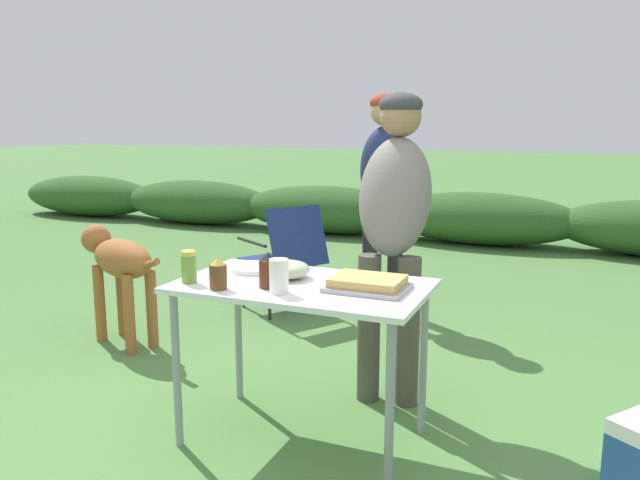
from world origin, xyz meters
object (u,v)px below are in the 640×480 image
Objects in this scene: food_tray at (368,284)px; standing_person_in_gray_fleece at (384,180)px; mixing_bowl at (288,269)px; bbq_sauce_bottle at (268,271)px; standing_person_with_beanie at (395,211)px; dog at (119,264)px; camp_chair_green_behind_table at (286,253)px; folding_table at (302,300)px; relish_jar at (189,267)px; plate_stack at (255,268)px; beer_bottle at (218,274)px; paper_cup_stack at (279,276)px.

standing_person_in_gray_fleece reaches higher than food_tray.
mixing_bowl is 0.12× the size of standing_person_in_gray_fleece.
standing_person_with_beanie is at bearing 66.11° from bbq_sauce_bottle.
camp_chair_green_behind_table reaches higher than dog.
folding_table is 0.16m from mixing_bowl.
food_tray is 1.72× the size of mixing_bowl.
relish_jar is (-0.47, -0.18, 0.15)m from folding_table.
dog is (-1.63, 0.71, -0.13)m from folding_table.
beer_bottle is at bearing -86.65° from plate_stack.
standing_person_with_beanie reaches higher than paper_cup_stack.
paper_cup_stack is 1.86m from dog.
bbq_sauce_bottle is at bearing -120.23° from standing_person_with_beanie.
standing_person_with_beanie is at bearing 72.90° from paper_cup_stack.
folding_table is 0.67× the size of standing_person_in_gray_fleece.
camp_chair_green_behind_table is (-0.68, -0.27, -0.56)m from standing_person_in_gray_fleece.
dog is at bearing 176.68° from camp_chair_green_behind_table.
beer_bottle is (-0.27, -0.04, -0.01)m from paper_cup_stack.
dog is (-1.53, 0.82, -0.28)m from bbq_sauce_bottle.
food_tray reaches higher than plate_stack.
food_tray is 2.12m from camp_chair_green_behind_table.
standing_person_with_beanie is at bearing 60.63° from mixing_bowl.
plate_stack is 0.29× the size of camp_chair_green_behind_table.
standing_person_in_gray_fleece reaches higher than beer_bottle.
dog is at bearing 142.78° from relish_jar.
standing_person_with_beanie is at bearing 49.65° from relish_jar.
paper_cup_stack is at bearing -37.04° from bbq_sauce_bottle.
dog is 1.24m from camp_chair_green_behind_table.
paper_cup_stack is 0.09× the size of standing_person_with_beanie.
relish_jar is 1.99m from camp_chair_green_behind_table.
paper_cup_stack is at bearing -99.10° from dog.
paper_cup_stack is at bearing -96.99° from folding_table.
folding_table is at bearing 37.77° from beer_bottle.
dog is at bearing 160.27° from food_tray.
standing_person_with_beanie is 0.97× the size of standing_person_in_gray_fleece.
standing_person_in_gray_fleece is (-0.15, 1.93, 0.24)m from mixing_bowl.
beer_bottle is 0.17× the size of camp_chair_green_behind_table.
bbq_sauce_bottle is (-0.08, 0.06, 0.00)m from paper_cup_stack.
plate_stack is 1.22× the size of mixing_bowl.
standing_person_in_gray_fleece reaches higher than bbq_sauce_bottle.
plate_stack is 1.53× the size of bbq_sauce_bottle.
standing_person_in_gray_fleece is (-0.54, 1.98, 0.26)m from food_tray.
paper_cup_stack reaches higher than dog.
beer_bottle is 1.03m from standing_person_with_beanie.
paper_cup_stack is at bearing -113.44° from standing_person_with_beanie.
mixing_bowl is at bearing 147.00° from folding_table.
mixing_bowl reaches higher than folding_table.
mixing_bowl reaches higher than dog.
bbq_sauce_bottle is at bearing -124.37° from camp_chair_green_behind_table.
paper_cup_stack reaches higher than mixing_bowl.
food_tray is 0.39× the size of dog.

